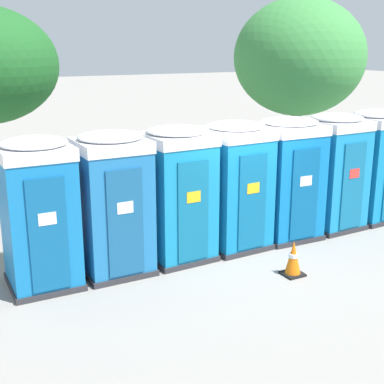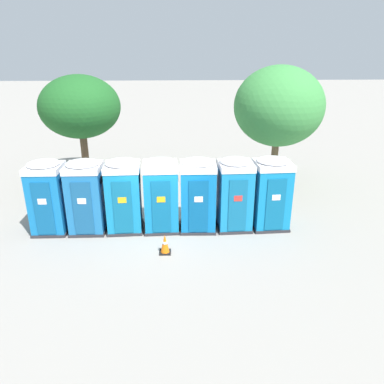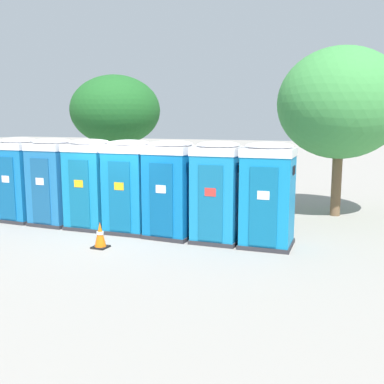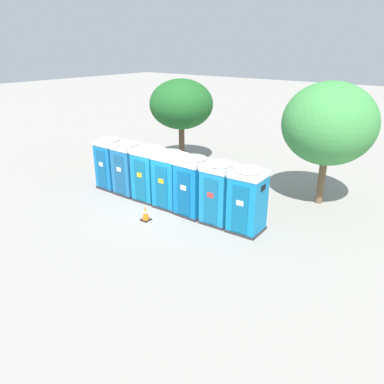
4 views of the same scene
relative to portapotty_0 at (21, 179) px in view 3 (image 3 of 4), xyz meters
name	(u,v)px [view 3 (image 3 of 4)]	position (x,y,z in m)	size (l,w,h in m)	color
ground_plane	(131,231)	(3.82, 0.01, -1.28)	(120.00, 120.00, 0.00)	gray
portapotty_0	(21,179)	(0.00, 0.00, 0.00)	(1.17, 1.21, 2.54)	#2D2D33
portapotty_1	(54,181)	(1.27, -0.02, 0.00)	(1.20, 1.21, 2.54)	#2D2D33
portapotty_2	(91,183)	(2.55, 0.01, 0.00)	(1.24, 1.25, 2.54)	#2D2D33
portapotty_3	(130,186)	(3.82, 0.01, 0.00)	(1.24, 1.25, 2.54)	#2D2D33
portapotty_4	(171,189)	(5.10, -0.02, 0.00)	(1.26, 1.23, 2.54)	#2D2D33
portapotty_5	(218,191)	(6.37, 0.00, 0.00)	(1.21, 1.24, 2.54)	#2D2D33
portapotty_6	(268,194)	(7.64, 0.03, 0.00)	(1.29, 1.26, 2.54)	#2D2D33
street_tree_0	(115,111)	(0.03, 5.45, 2.17)	(3.65, 3.65, 4.89)	brown
street_tree_1	(340,104)	(8.87, 4.43, 2.29)	(3.92, 3.92, 5.32)	brown
traffic_cone	(100,235)	(3.97, -1.69, -0.97)	(0.36, 0.36, 0.64)	black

